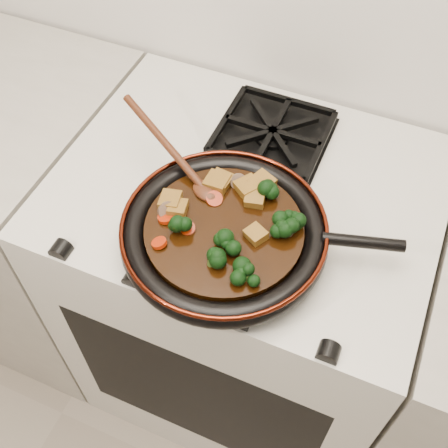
% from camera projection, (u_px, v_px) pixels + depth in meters
% --- Properties ---
extents(stove, '(0.76, 0.60, 0.90)m').
position_uv_depth(stove, '(242.00, 298.00, 1.47)').
color(stove, beige).
rests_on(stove, ground).
extents(burner_grate_front, '(0.23, 0.23, 0.03)m').
position_uv_depth(burner_grate_front, '(219.00, 234.00, 1.02)').
color(burner_grate_front, black).
rests_on(burner_grate_front, stove).
extents(burner_grate_back, '(0.23, 0.23, 0.03)m').
position_uv_depth(burner_grate_back, '(272.00, 134.00, 1.17)').
color(burner_grate_back, black).
rests_on(burner_grate_back, stove).
extents(skillet, '(0.48, 0.37, 0.05)m').
position_uv_depth(skillet, '(225.00, 233.00, 0.98)').
color(skillet, black).
rests_on(skillet, burner_grate_front).
extents(braising_sauce, '(0.28, 0.28, 0.02)m').
position_uv_depth(braising_sauce, '(224.00, 231.00, 0.98)').
color(braising_sauce, black).
rests_on(braising_sauce, skillet).
extents(tofu_cube_0, '(0.04, 0.05, 0.03)m').
position_uv_depth(tofu_cube_0, '(171.00, 201.00, 1.00)').
color(tofu_cube_0, brown).
rests_on(tofu_cube_0, braising_sauce).
extents(tofu_cube_1, '(0.04, 0.04, 0.02)m').
position_uv_depth(tofu_cube_1, '(178.00, 209.00, 0.99)').
color(tofu_cube_1, brown).
rests_on(tofu_cube_1, braising_sauce).
extents(tofu_cube_2, '(0.04, 0.04, 0.03)m').
position_uv_depth(tofu_cube_2, '(217.00, 183.00, 1.02)').
color(tofu_cube_2, brown).
rests_on(tofu_cube_2, braising_sauce).
extents(tofu_cube_3, '(0.05, 0.04, 0.02)m').
position_uv_depth(tofu_cube_3, '(256.00, 235.00, 0.95)').
color(tofu_cube_3, brown).
rests_on(tofu_cube_3, braising_sauce).
extents(tofu_cube_4, '(0.04, 0.04, 0.02)m').
position_uv_depth(tofu_cube_4, '(221.00, 181.00, 1.03)').
color(tofu_cube_4, brown).
rests_on(tofu_cube_4, braising_sauce).
extents(tofu_cube_5, '(0.04, 0.05, 0.03)m').
position_uv_depth(tofu_cube_5, '(255.00, 198.00, 1.00)').
color(tofu_cube_5, brown).
rests_on(tofu_cube_5, braising_sauce).
extents(tofu_cube_6, '(0.05, 0.05, 0.03)m').
position_uv_depth(tofu_cube_6, '(262.00, 183.00, 1.02)').
color(tofu_cube_6, brown).
rests_on(tofu_cube_6, braising_sauce).
extents(tofu_cube_7, '(0.06, 0.06, 0.03)m').
position_uv_depth(tofu_cube_7, '(248.00, 188.00, 1.02)').
color(tofu_cube_7, brown).
rests_on(tofu_cube_7, braising_sauce).
extents(broccoli_floret_0, '(0.07, 0.08, 0.08)m').
position_uv_depth(broccoli_floret_0, '(181.00, 224.00, 0.96)').
color(broccoli_floret_0, black).
rests_on(broccoli_floret_0, braising_sauce).
extents(broccoli_floret_1, '(0.09, 0.09, 0.07)m').
position_uv_depth(broccoli_floret_1, '(270.00, 191.00, 1.01)').
color(broccoli_floret_1, black).
rests_on(broccoli_floret_1, braising_sauce).
extents(broccoli_floret_2, '(0.09, 0.09, 0.07)m').
position_uv_depth(broccoli_floret_2, '(247.00, 276.00, 0.90)').
color(broccoli_floret_2, black).
rests_on(broccoli_floret_2, braising_sauce).
extents(broccoli_floret_3, '(0.09, 0.08, 0.06)m').
position_uv_depth(broccoli_floret_3, '(228.00, 244.00, 0.94)').
color(broccoli_floret_3, black).
rests_on(broccoli_floret_3, braising_sauce).
extents(broccoli_floret_4, '(0.07, 0.08, 0.08)m').
position_uv_depth(broccoli_floret_4, '(285.00, 229.00, 0.95)').
color(broccoli_floret_4, black).
rests_on(broccoli_floret_4, braising_sauce).
extents(broccoli_floret_5, '(0.07, 0.08, 0.07)m').
position_uv_depth(broccoli_floret_5, '(211.00, 260.00, 0.92)').
color(broccoli_floret_5, black).
rests_on(broccoli_floret_5, braising_sauce).
extents(broccoli_floret_6, '(0.08, 0.08, 0.07)m').
position_uv_depth(broccoli_floret_6, '(292.00, 220.00, 0.97)').
color(broccoli_floret_6, black).
rests_on(broccoli_floret_6, braising_sauce).
extents(carrot_coin_0, '(0.03, 0.03, 0.02)m').
position_uv_depth(carrot_coin_0, '(214.00, 199.00, 1.01)').
color(carrot_coin_0, '#A11F04').
rests_on(carrot_coin_0, braising_sauce).
extents(carrot_coin_1, '(0.03, 0.03, 0.02)m').
position_uv_depth(carrot_coin_1, '(166.00, 217.00, 0.98)').
color(carrot_coin_1, '#A11F04').
rests_on(carrot_coin_1, braising_sauce).
extents(carrot_coin_2, '(0.03, 0.03, 0.02)m').
position_uv_depth(carrot_coin_2, '(188.00, 228.00, 0.97)').
color(carrot_coin_2, '#A11F04').
rests_on(carrot_coin_2, braising_sauce).
extents(carrot_coin_3, '(0.03, 0.03, 0.01)m').
position_uv_depth(carrot_coin_3, '(211.00, 192.00, 1.01)').
color(carrot_coin_3, '#A11F04').
rests_on(carrot_coin_3, braising_sauce).
extents(carrot_coin_4, '(0.03, 0.03, 0.02)m').
position_uv_depth(carrot_coin_4, '(159.00, 243.00, 0.95)').
color(carrot_coin_4, '#A11F04').
rests_on(carrot_coin_4, braising_sauce).
extents(mushroom_slice_0, '(0.04, 0.05, 0.03)m').
position_uv_depth(mushroom_slice_0, '(168.00, 211.00, 0.99)').
color(mushroom_slice_0, brown).
rests_on(mushroom_slice_0, braising_sauce).
extents(mushroom_slice_1, '(0.04, 0.04, 0.03)m').
position_uv_depth(mushroom_slice_1, '(238.00, 182.00, 1.03)').
color(mushroom_slice_1, brown).
rests_on(mushroom_slice_1, braising_sauce).
extents(mushroom_slice_2, '(0.04, 0.04, 0.03)m').
position_uv_depth(mushroom_slice_2, '(284.00, 229.00, 0.96)').
color(mushroom_slice_2, brown).
rests_on(mushroom_slice_2, braising_sauce).
extents(wooden_spoon, '(0.15, 0.09, 0.25)m').
position_uv_depth(wooden_spoon, '(182.00, 163.00, 1.03)').
color(wooden_spoon, '#4A2110').
rests_on(wooden_spoon, braising_sauce).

